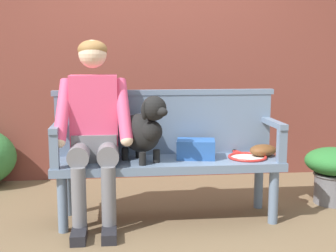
# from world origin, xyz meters

# --- Properties ---
(ground_plane) EXTENTS (40.00, 40.00, 0.00)m
(ground_plane) POSITION_xyz_m (0.00, 0.00, 0.00)
(ground_plane) COLOR brown
(brick_garden_fence) EXTENTS (8.00, 0.30, 2.28)m
(brick_garden_fence) POSITION_xyz_m (0.00, 1.36, 1.14)
(brick_garden_fence) COLOR brown
(brick_garden_fence) RESTS_ON ground
(garden_bench) EXTENTS (1.67, 0.47, 0.46)m
(garden_bench) POSITION_xyz_m (0.00, 0.00, 0.40)
(garden_bench) COLOR slate
(garden_bench) RESTS_ON ground
(bench_backrest) EXTENTS (1.71, 0.06, 0.50)m
(bench_backrest) POSITION_xyz_m (0.00, 0.20, 0.71)
(bench_backrest) COLOR slate
(bench_backrest) RESTS_ON garden_bench
(bench_armrest_left_end) EXTENTS (0.06, 0.47, 0.28)m
(bench_armrest_left_end) POSITION_xyz_m (-0.79, -0.08, 0.66)
(bench_armrest_left_end) COLOR slate
(bench_armrest_left_end) RESTS_ON garden_bench
(bench_armrest_right_end) EXTENTS (0.06, 0.47, 0.28)m
(bench_armrest_right_end) POSITION_xyz_m (0.79, -0.08, 0.66)
(bench_armrest_right_end) COLOR slate
(bench_armrest_right_end) RESTS_ON garden_bench
(person_seated) EXTENTS (0.56, 0.63, 1.33)m
(person_seated) POSITION_xyz_m (-0.53, -0.01, 0.73)
(person_seated) COLOR black
(person_seated) RESTS_ON ground
(dog_on_bench) EXTENTS (0.39, 0.46, 0.49)m
(dog_on_bench) POSITION_xyz_m (-0.18, -0.07, 0.70)
(dog_on_bench) COLOR black
(dog_on_bench) RESTS_ON garden_bench
(tennis_racket) EXTENTS (0.35, 0.58, 0.03)m
(tennis_racket) POSITION_xyz_m (0.59, -0.00, 0.47)
(tennis_racket) COLOR red
(tennis_racket) RESTS_ON garden_bench
(baseball_glove) EXTENTS (0.27, 0.24, 0.09)m
(baseball_glove) POSITION_xyz_m (0.73, 0.03, 0.50)
(baseball_glove) COLOR brown
(baseball_glove) RESTS_ON garden_bench
(sports_bag) EXTENTS (0.31, 0.25, 0.14)m
(sports_bag) POSITION_xyz_m (0.21, 0.02, 0.53)
(sports_bag) COLOR #2856A3
(sports_bag) RESTS_ON garden_bench
(potted_plant) EXTENTS (0.47, 0.47, 0.47)m
(potted_plant) POSITION_xyz_m (1.40, 0.21, 0.28)
(potted_plant) COLOR slate
(potted_plant) RESTS_ON ground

